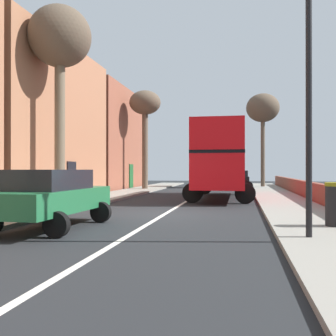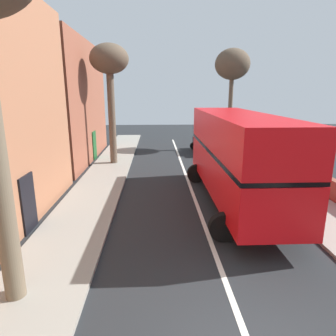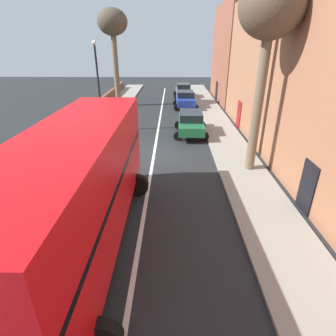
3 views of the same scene
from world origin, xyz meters
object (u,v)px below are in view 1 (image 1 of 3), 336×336
parked_car_green_left_1 (50,195)px  litter_bin_right (335,204)px  street_tree_right_3 (263,109)px  street_tree_left_0 (145,107)px  double_decker_bus (222,157)px  lamppost_right (309,76)px  street_tree_left_2 (60,42)px  parked_car_black_right_3 (237,178)px

parked_car_green_left_1 → litter_bin_right: (7.80, 1.09, -0.23)m
street_tree_right_3 → litter_bin_right: bearing=-88.8°
parked_car_green_left_1 → street_tree_right_3: 27.82m
litter_bin_right → parked_car_green_left_1: bearing=-172.1°
street_tree_left_0 → street_tree_right_3: size_ratio=0.94×
double_decker_bus → lamppost_right: size_ratio=1.59×
street_tree_left_2 → litter_bin_right: bearing=-26.1°
street_tree_left_2 → street_tree_right_3: street_tree_left_2 is taller
double_decker_bus → street_tree_left_2: size_ratio=1.12×
street_tree_left_2 → litter_bin_right: size_ratio=7.56×
street_tree_left_0 → street_tree_left_2: bearing=-92.0°
double_decker_bus → street_tree_left_0: size_ratio=1.27×
parked_car_black_right_3 → street_tree_left_0: street_tree_left_0 is taller
street_tree_left_2 → parked_car_green_left_1: bearing=-66.1°
parked_car_black_right_3 → street_tree_right_3: (2.27, 1.89, 6.21)m
parked_car_green_left_1 → parked_car_black_right_3: parked_car_green_left_1 is taller
street_tree_left_2 → lamppost_right: (9.59, -7.11, -3.63)m
parked_car_black_right_3 → lamppost_right: (1.80, -25.08, 2.90)m
parked_car_green_left_1 → street_tree_left_2: street_tree_left_2 is taller
parked_car_green_left_1 → street_tree_left_0: size_ratio=0.58×
parked_car_black_right_3 → street_tree_right_3: size_ratio=0.50×
street_tree_left_0 → lamppost_right: size_ratio=1.25×
double_decker_bus → street_tree_left_0: street_tree_left_0 is taller
double_decker_bus → parked_car_black_right_3: bearing=86.1°
double_decker_bus → litter_bin_right: 12.01m
parked_car_black_right_3 → lamppost_right: size_ratio=0.67×
street_tree_left_2 → street_tree_right_3: size_ratio=1.06×
street_tree_left_0 → lamppost_right: 23.19m
parked_car_black_right_3 → parked_car_green_left_1: bearing=-101.7°
double_decker_bus → parked_car_black_right_3: double_decker_bus is taller
parked_car_green_left_1 → parked_car_black_right_3: bearing=78.3°
street_tree_left_0 → street_tree_left_2: size_ratio=0.88×
street_tree_left_2 → street_tree_right_3: bearing=63.1°
street_tree_left_2 → lamppost_right: bearing=-36.5°
parked_car_black_right_3 → street_tree_left_2: (-7.79, -17.97, 6.53)m
parked_car_green_left_1 → lamppost_right: bearing=-6.9°
street_tree_right_3 → litter_bin_right: 25.86m
double_decker_bus → litter_bin_right: bearing=-72.4°
street_tree_left_0 → litter_bin_right: 22.51m
street_tree_left_0 → lamppost_right: bearing=-66.7°
street_tree_left_0 → street_tree_right_3: (9.56, 5.82, 0.45)m
street_tree_left_0 → street_tree_right_3: bearing=31.3°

